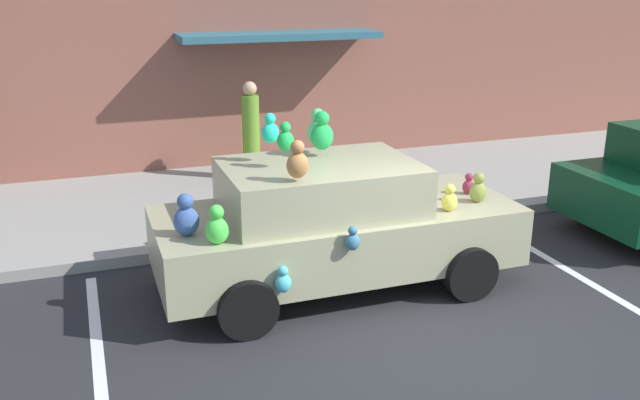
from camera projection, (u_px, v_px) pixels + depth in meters
name	position (u px, v px, depth m)	size (l,w,h in m)	color
ground_plane	(451.00, 338.00, 7.10)	(60.00, 60.00, 0.00)	#262628
sidewalk	(301.00, 193.00, 11.55)	(24.00, 4.00, 0.15)	gray
parking_stripe_front	(569.00, 270.00, 8.72)	(0.12, 3.60, 0.01)	silver
parking_stripe_rear	(97.00, 349.00, 6.89)	(0.12, 3.60, 0.01)	silver
plush_covered_car	(332.00, 223.00, 8.05)	(4.24, 1.96, 2.11)	tan
teddy_bear_on_sidewalk	(373.00, 187.00, 10.38)	(0.42, 0.35, 0.81)	pink
pedestrian_by_lamp	(251.00, 133.00, 11.90)	(0.30, 0.30, 1.71)	olive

